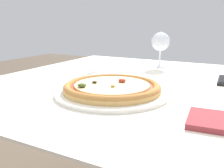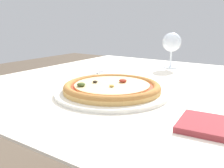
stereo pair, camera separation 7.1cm
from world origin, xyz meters
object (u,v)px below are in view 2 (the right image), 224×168
Objects in this scene: fork at (92,74)px; pizza_plate at (112,89)px; dining_table at (157,112)px; wine_glass_far_left at (172,43)px.

pizza_plate is at bearing -39.97° from fork.
wine_glass_far_left is (-0.08, 0.32, 0.21)m from dining_table.
dining_table is at bearing 69.77° from pizza_plate.
dining_table is at bearing -75.21° from wine_glass_far_left.
fork is (-0.21, 0.18, -0.01)m from pizza_plate.
pizza_plate is at bearing -87.85° from wine_glass_far_left.
wine_glass_far_left reaches higher than pizza_plate.
pizza_plate is 1.91× the size of fork.
dining_table is at bearing -0.55° from fork.
pizza_plate is at bearing -110.23° from dining_table.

